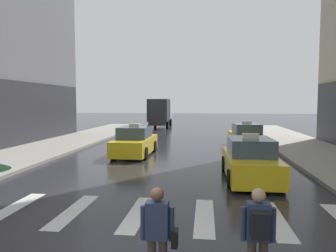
{
  "coord_description": "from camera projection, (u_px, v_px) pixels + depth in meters",
  "views": [
    {
      "loc": [
        1.81,
        -5.12,
        3.0
      ],
      "look_at": [
        0.23,
        8.0,
        2.0
      ],
      "focal_mm": 33.64,
      "sensor_mm": 36.0,
      "label": 1
    }
  ],
  "objects": [
    {
      "name": "pedestrian_with_backpack",
      "position": [
        258.0,
        231.0,
        4.94
      ],
      "size": [
        0.55,
        0.43,
        1.65
      ],
      "color": "#473D33",
      "rests_on": "ground"
    },
    {
      "name": "box_truck",
      "position": [
        160.0,
        112.0,
        37.39
      ],
      "size": [
        2.48,
        7.61,
        3.35
      ],
      "color": "#2D2D2D",
      "rests_on": "ground"
    },
    {
      "name": "crosswalk_markings",
      "position": [
        137.0,
        213.0,
        8.48
      ],
      "size": [
        11.3,
        2.8,
        0.01
      ],
      "color": "silver",
      "rests_on": "ground"
    },
    {
      "name": "taxi_third",
      "position": [
        246.0,
        137.0,
        20.34
      ],
      "size": [
        2.12,
        4.63,
        1.8
      ],
      "color": "yellow",
      "rests_on": "ground"
    },
    {
      "name": "taxi_lead",
      "position": [
        250.0,
        161.0,
        12.18
      ],
      "size": [
        1.99,
        4.57,
        1.8
      ],
      "color": "yellow",
      "rests_on": "ground"
    },
    {
      "name": "pedestrian_with_handbag",
      "position": [
        158.0,
        232.0,
        5.02
      ],
      "size": [
        0.61,
        0.24,
        1.65
      ],
      "color": "#473D33",
      "rests_on": "ground"
    },
    {
      "name": "taxi_second",
      "position": [
        135.0,
        142.0,
        17.85
      ],
      "size": [
        1.98,
        4.56,
        1.8
      ],
      "color": "yellow",
      "rests_on": "ground"
    }
  ]
}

